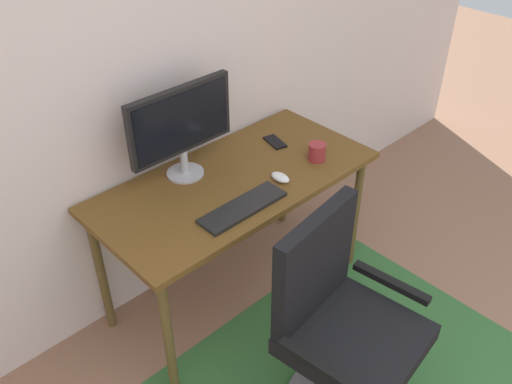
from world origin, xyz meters
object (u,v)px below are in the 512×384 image
keyboard (243,207)px  coffee_cup (317,152)px  cell_phone (275,142)px  desk (236,192)px  computer_mouse (280,177)px  office_chair (341,341)px  monitor (181,124)px

keyboard → coffee_cup: coffee_cup is taller
coffee_cup → cell_phone: 0.26m
desk → cell_phone: cell_phone is taller
desk → coffee_cup: coffee_cup is taller
computer_mouse → office_chair: size_ratio=0.10×
desk → monitor: bearing=127.8°
monitor → coffee_cup: monitor is taller
computer_mouse → cell_phone: (0.23, 0.26, -0.01)m
coffee_cup → cell_phone: bearing=98.1°
computer_mouse → office_chair: office_chair is taller
desk → keyboard: (-0.13, -0.20, 0.09)m
monitor → cell_phone: monitor is taller
desk → computer_mouse: size_ratio=13.42×
computer_mouse → office_chair: bearing=-114.3°
computer_mouse → coffee_cup: (0.27, 0.01, 0.03)m
coffee_cup → monitor: bearing=148.3°
desk → monitor: size_ratio=2.53×
office_chair → keyboard: bearing=81.1°
monitor → keyboard: 0.48m
computer_mouse → monitor: bearing=129.9°
desk → keyboard: size_ratio=3.25×
cell_phone → office_chair: size_ratio=0.14×
computer_mouse → keyboard: bearing=-171.2°
office_chair → desk: bearing=72.1°
desk → office_chair: office_chair is taller
office_chair → cell_phone: bearing=52.8°
computer_mouse → coffee_cup: bearing=1.3°
monitor → office_chair: monitor is taller
computer_mouse → coffee_cup: coffee_cup is taller
coffee_cup → keyboard: bearing=-174.8°
monitor → cell_phone: bearing=-9.5°
desk → coffee_cup: size_ratio=15.81×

